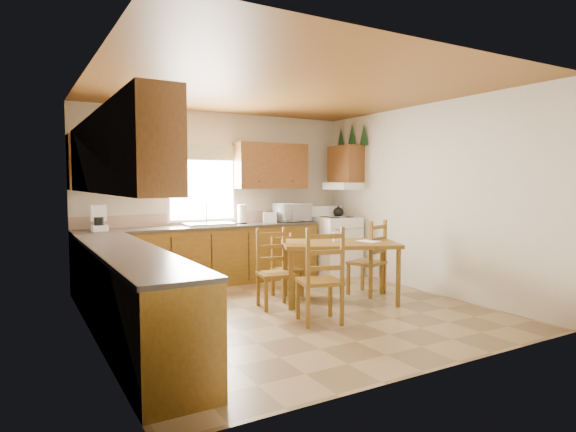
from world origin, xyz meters
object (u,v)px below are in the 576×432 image
stove (336,246)px  chair_near_right (367,258)px  microwave (292,212)px  dining_table (339,272)px  chair_far_right (287,266)px  chair_far_left (275,269)px  chair_near_left (320,275)px

stove → chair_near_right: size_ratio=0.93×
microwave → dining_table: bearing=-105.0°
stove → dining_table: bearing=-121.2°
chair_near_right → chair_far_right: chair_near_right is taller
microwave → chair_far_right: bearing=-126.6°
microwave → chair_far_left: (-1.26, -1.71, -0.58)m
dining_table → stove: bearing=79.9°
dining_table → chair_near_right: 0.61m
microwave → chair_near_left: size_ratio=0.48×
dining_table → chair_far_left: 0.90m
dining_table → chair_near_left: (-0.76, -0.66, 0.14)m
chair_far_left → chair_near_left: bearing=-72.3°
chair_near_left → chair_far_left: (-0.12, 0.82, -0.05)m
chair_near_left → chair_far_left: size_ratio=1.10×
dining_table → chair_far_left: bearing=-165.7°
chair_near_right → chair_far_right: 1.13m
chair_near_left → chair_far_right: size_ratio=1.27×
stove → dining_table: stove is taller
chair_near_left → chair_near_right: size_ratio=1.03×
stove → chair_far_left: chair_far_left is taller
microwave → chair_far_right: 1.65m
dining_table → chair_near_left: 1.02m
chair_near_right → chair_far_left: (-1.46, 0.02, -0.03)m
microwave → stove: bearing=-28.1°
chair_near_right → chair_far_right: bearing=-44.0°
dining_table → chair_near_right: size_ratio=1.42×
stove → chair_near_left: chair_near_left is taller
stove → chair_far_right: (-1.52, -0.95, -0.06)m
chair_near_left → chair_near_right: chair_near_left is taller
chair_far_right → dining_table: bearing=-54.9°
chair_far_right → chair_near_right: bearing=-25.7°
microwave → chair_far_left: size_ratio=0.53×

